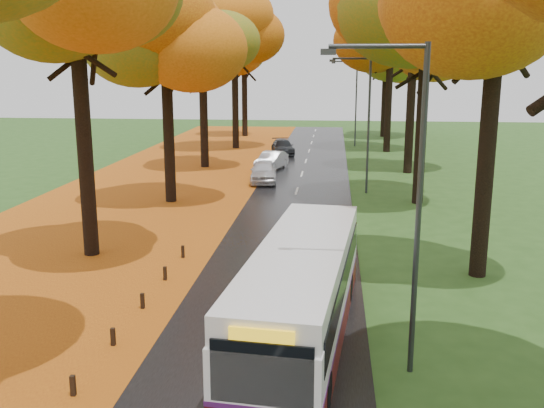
% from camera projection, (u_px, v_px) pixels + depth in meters
% --- Properties ---
extents(road, '(6.50, 90.00, 0.04)m').
position_uv_depth(road, '(291.00, 210.00, 32.09)').
color(road, black).
rests_on(road, ground).
extents(centre_line, '(0.12, 90.00, 0.01)m').
position_uv_depth(centre_line, '(291.00, 210.00, 32.08)').
color(centre_line, silver).
rests_on(centre_line, road).
extents(leaf_verge, '(12.00, 90.00, 0.02)m').
position_uv_depth(leaf_verge, '(126.00, 206.00, 32.98)').
color(leaf_verge, maroon).
rests_on(leaf_verge, ground).
extents(leaf_drift, '(0.90, 90.00, 0.01)m').
position_uv_depth(leaf_drift, '(234.00, 208.00, 32.38)').
color(leaf_drift, '#CA6C14').
rests_on(leaf_drift, road).
extents(trees_left, '(9.20, 74.00, 13.88)m').
position_uv_depth(trees_left, '(162.00, 27.00, 32.68)').
color(trees_left, black).
rests_on(trees_left, ground).
extents(trees_right, '(9.30, 74.20, 13.96)m').
position_uv_depth(trees_right, '(434.00, 22.00, 31.08)').
color(trees_right, black).
rests_on(trees_right, ground).
extents(streetlamp_near, '(2.45, 0.18, 8.00)m').
position_uv_depth(streetlamp_near, '(409.00, 187.00, 14.16)').
color(streetlamp_near, '#333538').
rests_on(streetlamp_near, ground).
extents(streetlamp_mid, '(2.45, 0.18, 8.00)m').
position_uv_depth(streetlamp_mid, '(365.00, 114.00, 35.50)').
color(streetlamp_mid, '#333538').
rests_on(streetlamp_mid, ground).
extents(streetlamp_far, '(2.45, 0.18, 8.00)m').
position_uv_depth(streetlamp_far, '(354.00, 96.00, 56.84)').
color(streetlamp_far, '#333538').
rests_on(streetlamp_far, ground).
extents(bus, '(3.35, 10.47, 2.71)m').
position_uv_depth(bus, '(302.00, 291.00, 16.55)').
color(bus, '#57110D').
rests_on(bus, road).
extents(car_white, '(2.07, 4.32, 1.42)m').
position_uv_depth(car_white, '(263.00, 171.00, 39.56)').
color(car_white, silver).
rests_on(car_white, road).
extents(car_silver, '(2.31, 4.18, 1.30)m').
position_uv_depth(car_silver, '(271.00, 161.00, 44.45)').
color(car_silver, gray).
rests_on(car_silver, road).
extents(car_dark, '(2.53, 4.50, 1.23)m').
position_uv_depth(car_dark, '(283.00, 147.00, 52.27)').
color(car_dark, black).
rests_on(car_dark, road).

